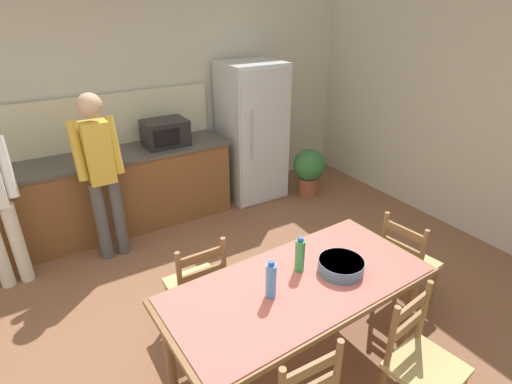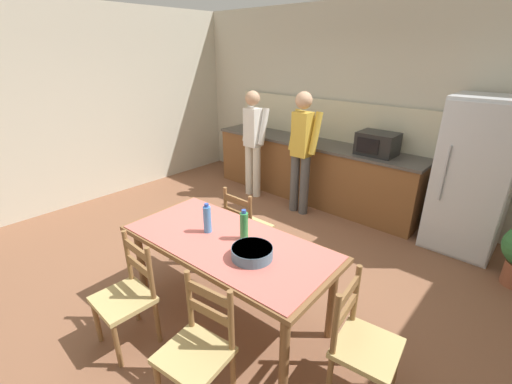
% 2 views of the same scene
% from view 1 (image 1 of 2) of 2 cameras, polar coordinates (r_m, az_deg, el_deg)
% --- Properties ---
extents(ground_plane, '(8.32, 8.32, 0.00)m').
position_cam_1_polar(ground_plane, '(3.50, -4.45, -20.04)').
color(ground_plane, brown).
extents(wall_back, '(6.52, 0.12, 2.90)m').
position_cam_1_polar(wall_back, '(5.08, -19.34, 12.49)').
color(wall_back, beige).
rests_on(wall_back, ground).
extents(wall_right, '(0.12, 5.20, 2.90)m').
position_cam_1_polar(wall_right, '(4.95, 31.20, 9.89)').
color(wall_right, beige).
rests_on(wall_right, ground).
extents(kitchen_counter, '(3.45, 0.66, 0.94)m').
position_cam_1_polar(kitchen_counter, '(4.89, -23.57, -1.00)').
color(kitchen_counter, brown).
rests_on(kitchen_counter, ground).
extents(counter_splashback, '(3.41, 0.03, 0.60)m').
position_cam_1_polar(counter_splashback, '(4.92, -25.75, 8.42)').
color(counter_splashback, beige).
rests_on(counter_splashback, kitchen_counter).
extents(refrigerator, '(0.76, 0.73, 1.81)m').
position_cam_1_polar(refrigerator, '(5.36, -0.56, 8.50)').
color(refrigerator, silver).
rests_on(refrigerator, ground).
extents(microwave, '(0.50, 0.39, 0.30)m').
position_cam_1_polar(microwave, '(4.85, -12.84, 8.26)').
color(microwave, black).
rests_on(microwave, kitchen_counter).
extents(dining_table, '(1.91, 0.96, 0.78)m').
position_cam_1_polar(dining_table, '(2.84, 6.02, -14.10)').
color(dining_table, brown).
rests_on(dining_table, ground).
extents(bottle_near_centre, '(0.07, 0.07, 0.27)m').
position_cam_1_polar(bottle_near_centre, '(2.59, 2.14, -12.49)').
color(bottle_near_centre, '#4C8ED6').
rests_on(bottle_near_centre, dining_table).
extents(bottle_off_centre, '(0.07, 0.07, 0.27)m').
position_cam_1_polar(bottle_off_centre, '(2.82, 6.27, -8.97)').
color(bottle_off_centre, green).
rests_on(bottle_off_centre, dining_table).
extents(serving_bowl, '(0.32, 0.32, 0.09)m').
position_cam_1_polar(serving_bowl, '(2.90, 12.05, -10.18)').
color(serving_bowl, slate).
rests_on(serving_bowl, dining_table).
extents(chair_head_end, '(0.45, 0.47, 0.91)m').
position_cam_1_polar(chair_head_end, '(3.75, 20.70, -9.47)').
color(chair_head_end, olive).
rests_on(chair_head_end, ground).
extents(chair_side_far_left, '(0.42, 0.40, 0.91)m').
position_cam_1_polar(chair_side_far_left, '(3.30, -8.40, -13.23)').
color(chair_side_far_left, olive).
rests_on(chair_side_far_left, ground).
extents(chair_side_near_right, '(0.47, 0.45, 0.91)m').
position_cam_1_polar(chair_side_near_right, '(2.93, 22.53, -21.64)').
color(chair_side_near_right, olive).
rests_on(chair_side_near_right, ground).
extents(person_at_counter, '(0.44, 0.30, 1.75)m').
position_cam_1_polar(person_at_counter, '(4.22, -21.24, 2.87)').
color(person_at_counter, '#4C4C4C').
rests_on(person_at_counter, ground).
extents(potted_plant, '(0.44, 0.44, 0.67)m').
position_cam_1_polar(potted_plant, '(5.56, 7.58, 3.26)').
color(potted_plant, brown).
rests_on(potted_plant, ground).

